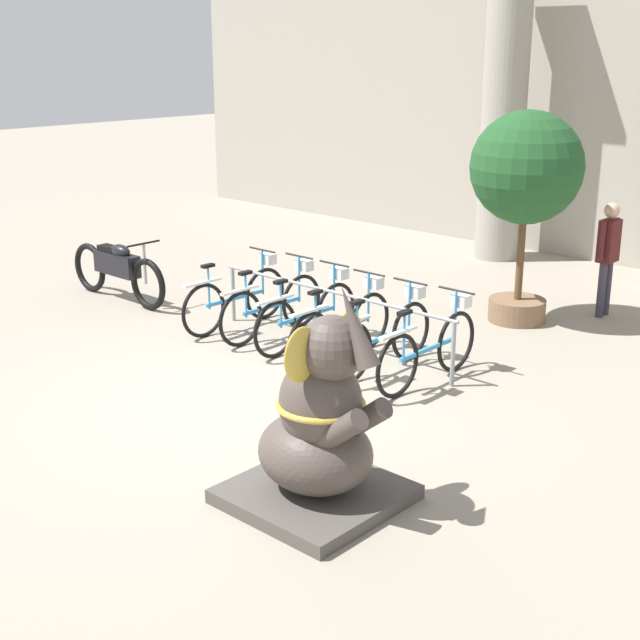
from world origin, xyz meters
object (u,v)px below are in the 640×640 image
(motorcycle, at_px, (118,269))
(person_pedestrian, at_px, (608,250))
(bicycle_2, at_px, (309,314))
(bicycle_3, at_px, (343,326))
(elephant_statue, at_px, (320,430))
(bicycle_4, at_px, (384,337))
(bicycle_0, at_px, (237,297))
(bicycle_1, at_px, (274,305))
(potted_tree, at_px, (526,176))
(bicycle_5, at_px, (430,348))

(motorcycle, height_order, person_pedestrian, person_pedestrian)
(bicycle_2, xyz_separation_m, motorcycle, (-3.47, -0.38, 0.07))
(bicycle_3, xyz_separation_m, elephant_statue, (2.18, -2.77, 0.25))
(bicycle_4, distance_m, person_pedestrian, 3.90)
(bicycle_4, bearing_deg, bicycle_0, -179.48)
(bicycle_4, xyz_separation_m, person_pedestrian, (0.89, 3.76, 0.53))
(bicycle_2, distance_m, bicycle_3, 0.62)
(bicycle_2, xyz_separation_m, bicycle_4, (1.23, -0.05, 0.00))
(bicycle_1, height_order, bicycle_4, same)
(potted_tree, bearing_deg, bicycle_5, -79.82)
(bicycle_0, distance_m, bicycle_4, 2.47)
(bicycle_4, height_order, motorcycle, bicycle_4)
(motorcycle, distance_m, person_pedestrian, 6.95)
(potted_tree, bearing_deg, bicycle_2, -116.91)
(bicycle_4, bearing_deg, potted_tree, 87.23)
(bicycle_4, distance_m, elephant_statue, 3.20)
(bicycle_0, relative_size, motorcycle, 0.83)
(bicycle_1, bearing_deg, bicycle_0, -173.17)
(bicycle_1, distance_m, potted_tree, 3.69)
(bicycle_0, height_order, bicycle_2, same)
(bicycle_4, height_order, person_pedestrian, person_pedestrian)
(bicycle_5, bearing_deg, person_pedestrian, 85.82)
(person_pedestrian, bearing_deg, bicycle_4, -103.31)
(bicycle_2, relative_size, bicycle_3, 1.00)
(bicycle_3, xyz_separation_m, potted_tree, (0.75, 2.75, 1.57))
(bicycle_3, xyz_separation_m, motorcycle, (-4.09, -0.33, 0.07))
(bicycle_5, xyz_separation_m, motorcycle, (-5.32, -0.38, 0.07))
(bicycle_2, distance_m, bicycle_4, 1.24)
(motorcycle, xyz_separation_m, person_pedestrian, (5.59, 4.09, 0.46))
(bicycle_0, bearing_deg, elephant_statue, -34.42)
(bicycle_0, bearing_deg, motorcycle, -172.00)
(bicycle_1, bearing_deg, bicycle_3, -2.84)
(bicycle_5, relative_size, person_pedestrian, 1.14)
(potted_tree, bearing_deg, bicycle_1, -126.41)
(bicycle_3, distance_m, motorcycle, 4.10)
(bicycle_2, relative_size, bicycle_4, 1.00)
(bicycle_2, relative_size, elephant_statue, 0.93)
(bicycle_1, relative_size, bicycle_5, 1.00)
(bicycle_0, bearing_deg, potted_tree, 46.73)
(bicycle_2, bearing_deg, bicycle_0, -176.73)
(bicycle_2, distance_m, potted_tree, 3.40)
(bicycle_4, height_order, elephant_statue, elephant_statue)
(bicycle_2, height_order, bicycle_4, same)
(bicycle_1, xyz_separation_m, bicycle_3, (1.23, -0.06, 0.00))
(bicycle_1, distance_m, bicycle_2, 0.62)
(elephant_statue, relative_size, person_pedestrian, 1.23)
(person_pedestrian, relative_size, potted_tree, 0.56)
(bicycle_4, bearing_deg, bicycle_2, 177.77)
(bicycle_5, distance_m, elephant_statue, 2.99)
(bicycle_0, xyz_separation_m, elephant_statue, (4.03, -2.76, 0.25))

